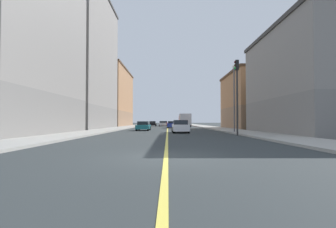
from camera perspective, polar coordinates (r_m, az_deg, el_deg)
name	(u,v)px	position (r m, az deg, el deg)	size (l,w,h in m)	color
ground_plane	(165,157)	(9.51, -0.65, -9.41)	(400.00, 400.00, 0.00)	#2D3334
sidewalk_left	(205,127)	(59.04, 8.04, -2.72)	(3.75, 168.00, 0.15)	#9E9B93
sidewalk_right	(128,127)	(59.07, -8.58, -2.72)	(3.75, 168.00, 0.15)	#9E9B93
lane_center_stripe	(167,127)	(58.44, -0.27, -2.82)	(0.16, 154.00, 0.01)	#E5D14C
building_left_near	(320,81)	(31.05, 30.05, 6.21)	(10.75, 16.51, 10.74)	slate
building_left_mid	(259,101)	(47.00, 19.15, 2.74)	(10.75, 14.67, 9.47)	#8F6B4F
building_right_corner	(2,44)	(30.24, -32.36, 12.79)	(10.75, 17.32, 17.31)	slate
building_right_midblock	(74,61)	(48.02, -19.64, 10.74)	(10.75, 20.01, 22.87)	slate
building_right_distant	(105,98)	(68.72, -13.43, 3.45)	(10.75, 23.22, 14.46)	#8F6B4F
traffic_light_left_near	(236,87)	(24.35, 14.53, 5.63)	(0.40, 0.32, 6.77)	#2D2D2D
street_lamp_left_near	(233,91)	(29.45, 13.95, 4.80)	(0.36, 0.36, 7.25)	#4C4C51
car_maroon	(163,123)	(74.92, -1.00, -2.05)	(1.86, 4.53, 1.32)	maroon
car_yellow	(180,124)	(67.47, 2.63, -2.12)	(1.92, 4.59, 1.24)	gold
car_silver	(162,124)	(67.18, -1.36, -2.11)	(2.02, 4.51, 1.32)	silver
car_white	(179,127)	(29.35, 2.50, -2.75)	(1.85, 4.36, 1.41)	white
car_blue	(172,125)	(49.36, 0.77, -2.31)	(1.97, 4.56, 1.30)	#23389E
car_teal	(143,126)	(36.71, -5.55, -2.59)	(1.82, 4.42, 1.27)	#196670
car_black	(152,124)	(67.45, -3.58, -2.13)	(1.91, 4.37, 1.29)	black
box_truck	(184,120)	(57.84, 3.46, -1.28)	(2.41, 7.71, 2.86)	maroon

